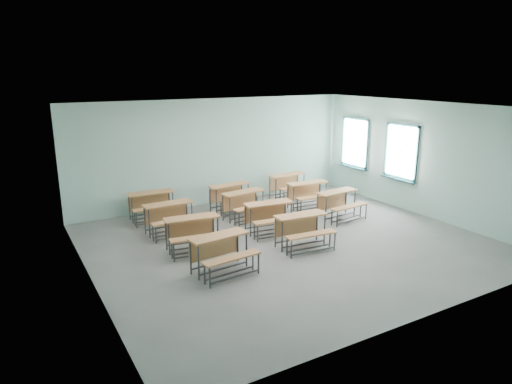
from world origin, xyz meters
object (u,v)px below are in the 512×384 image
at_px(desk_unit_r1c0, 193,229).
at_px(desk_unit_r1c2, 339,201).
at_px(desk_unit_r2c0, 170,214).
at_px(desk_unit_r0c0, 222,248).
at_px(desk_unit_r3c1, 232,193).
at_px(desk_unit_r3c2, 289,182).
at_px(desk_unit_r2c1, 246,201).
at_px(desk_unit_r1c1, 270,213).
at_px(desk_unit_r3c0, 152,202).
at_px(desk_unit_r0c1, 303,226).
at_px(desk_unit_r2c2, 309,191).

relative_size(desk_unit_r1c0, desk_unit_r1c2, 1.01).
relative_size(desk_unit_r1c0, desk_unit_r2c0, 1.05).
height_order(desk_unit_r0c0, desk_unit_r1c2, same).
bearing_deg(desk_unit_r3c1, desk_unit_r3c2, -0.86).
bearing_deg(desk_unit_r2c1, desk_unit_r2c0, 174.14).
bearing_deg(desk_unit_r3c1, desk_unit_r1c1, -98.70).
bearing_deg(desk_unit_r2c1, desk_unit_r0c0, -134.32).
xyz_separation_m(desk_unit_r0c0, desk_unit_r2c1, (2.07, 2.79, 0.00)).
height_order(desk_unit_r0c0, desk_unit_r2c1, same).
distance_m(desk_unit_r1c2, desk_unit_r3c0, 5.15).
xyz_separation_m(desk_unit_r1c2, desk_unit_r2c0, (-4.46, 1.18, 0.00)).
relative_size(desk_unit_r0c1, desk_unit_r3c1, 0.97).
height_order(desk_unit_r0c0, desk_unit_r3c2, same).
relative_size(desk_unit_r2c1, desk_unit_r3c2, 1.04).
bearing_deg(desk_unit_r1c1, desk_unit_r0c1, -77.99).
bearing_deg(desk_unit_r2c0, desk_unit_r2c1, -0.23).
xyz_separation_m(desk_unit_r0c0, desk_unit_r1c2, (4.34, 1.54, 0.00)).
height_order(desk_unit_r2c0, desk_unit_r3c0, same).
relative_size(desk_unit_r0c0, desk_unit_r3c2, 1.02).
xyz_separation_m(desk_unit_r2c2, desk_unit_r3c1, (-2.10, 0.96, 0.00)).
height_order(desk_unit_r1c2, desk_unit_r3c1, same).
relative_size(desk_unit_r1c0, desk_unit_r3c2, 1.03).
height_order(desk_unit_r1c1, desk_unit_r2c2, same).
height_order(desk_unit_r0c1, desk_unit_r3c2, same).
distance_m(desk_unit_r0c1, desk_unit_r1c2, 2.46).
height_order(desk_unit_r1c1, desk_unit_r3c0, same).
bearing_deg(desk_unit_r3c1, desk_unit_r0c1, -96.29).
height_order(desk_unit_r1c2, desk_unit_r2c1, same).
bearing_deg(desk_unit_r2c2, desk_unit_r1c0, -157.99).
bearing_deg(desk_unit_r2c2, desk_unit_r0c0, -142.70).
bearing_deg(desk_unit_r2c0, desk_unit_r3c2, 13.94).
height_order(desk_unit_r0c1, desk_unit_r1c2, same).
xyz_separation_m(desk_unit_r1c2, desk_unit_r3c2, (-0.02, 2.46, 0.00)).
bearing_deg(desk_unit_r2c1, desk_unit_r1c1, -97.17).
distance_m(desk_unit_r0c0, desk_unit_r3c1, 4.28).
height_order(desk_unit_r1c1, desk_unit_r2c0, same).
bearing_deg(desk_unit_r1c0, desk_unit_r1c1, 10.62).
height_order(desk_unit_r2c2, desk_unit_r3c0, same).
distance_m(desk_unit_r1c1, desk_unit_r3c1, 2.21).
xyz_separation_m(desk_unit_r2c0, desk_unit_r3c0, (-0.06, 1.28, 0.00)).
relative_size(desk_unit_r0c1, desk_unit_r2c0, 1.03).
relative_size(desk_unit_r2c1, desk_unit_r2c2, 1.04).
distance_m(desk_unit_r2c1, desk_unit_r3c0, 2.56).
bearing_deg(desk_unit_r2c0, desk_unit_r3c1, 22.07).
bearing_deg(desk_unit_r2c2, desk_unit_r2c0, -175.39).
distance_m(desk_unit_r1c0, desk_unit_r2c0, 1.34).
height_order(desk_unit_r0c1, desk_unit_r3c1, same).
xyz_separation_m(desk_unit_r1c1, desk_unit_r3c1, (0.03, 2.21, 0.00)).
distance_m(desk_unit_r1c0, desk_unit_r2c2, 4.48).
bearing_deg(desk_unit_r0c0, desk_unit_r2c1, 47.58).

